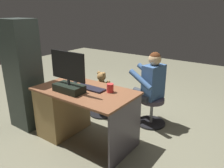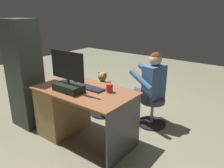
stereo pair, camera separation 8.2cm
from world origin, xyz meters
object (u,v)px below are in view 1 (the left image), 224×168
Objects in this scene: computer_mouse at (75,83)px; visitor_chair at (152,109)px; desk at (68,108)px; tv_remote at (65,83)px; office_chair_teddy at (102,100)px; person at (148,83)px; keyboard at (90,88)px; teddy_bear at (102,82)px; cup at (110,88)px; monitor at (69,79)px.

computer_mouse reaches higher than visitor_chair.
tv_remote is (0.06, -0.04, 0.34)m from desk.
office_chair_teddy is at bearing 12.49° from visitor_chair.
person reaches higher than visitor_chair.
teddy_bear is at bearing -63.46° from keyboard.
teddy_bear is (0.34, -0.67, -0.16)m from keyboard.
person is at bearing -99.37° from cup.
cup is 0.25× the size of office_chair_teddy.
keyboard is at bearing 11.28° from cup.
tv_remote is (0.28, -0.19, -0.15)m from monitor.
keyboard reaches higher than tv_remote.
cup is at bearing 80.63° from person.
office_chair_teddy is (0.05, -0.64, -0.49)m from computer_mouse.
monitor is 0.37m from tv_remote.
monitor is at bearing 62.69° from person.
cup is (-0.64, -0.13, 0.39)m from desk.
visitor_chair is (-0.90, -0.88, -0.49)m from tv_remote.
office_chair_teddy is at bearing -77.37° from monitor.
cup is (-0.57, -0.04, 0.04)m from computer_mouse.
person is at bearing -124.85° from tv_remote.
visitor_chair is at bearing -120.08° from monitor.
teddy_bear is 0.28× the size of person.
keyboard is at bearing -166.47° from tv_remote.
visitor_chair is (-0.84, -0.92, -0.14)m from desk.
computer_mouse is at bearing 46.85° from visitor_chair.
tv_remote is at bearing 46.27° from person.
visitor_chair is (-0.48, -0.84, -0.49)m from keyboard.
desk is 11.88× the size of cup.
office_chair_teddy is at bearing -63.10° from keyboard.
desk is 0.77m from teddy_bear.
keyboard is 4.38× the size of computer_mouse.
keyboard is 3.89× the size of cup.
monitor is (-0.22, 0.15, 0.50)m from desk.
keyboard is 0.38× the size of person.
cup is at bearing -145.99° from monitor.
monitor reaches higher than visitor_chair.
computer_mouse is 0.68m from teddy_bear.
visitor_chair is (-0.77, -0.82, -0.49)m from computer_mouse.
teddy_bear is at bearing 11.79° from visitor_chair.
teddy_bear is (-0.08, -0.71, -0.16)m from tv_remote.
cup is at bearing 75.55° from visitor_chair.
desk reaches higher than visitor_chair.
teddy_bear is 0.90m from visitor_chair.
person is at bearing -117.31° from monitor.
tv_remote and teddy_bear have the same top height.
tv_remote is at bearing 22.90° from computer_mouse.
tv_remote is at bearing 44.30° from visitor_chair.
desk is 13.35× the size of computer_mouse.
computer_mouse is (-0.07, -0.09, 0.35)m from desk.
visitor_chair is at bearing -119.73° from keyboard.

